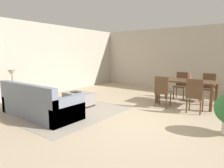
{
  "coord_description": "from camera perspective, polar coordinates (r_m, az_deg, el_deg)",
  "views": [
    {
      "loc": [
        2.18,
        -3.74,
        1.55
      ],
      "look_at": [
        -1.3,
        0.9,
        0.67
      ],
      "focal_mm": 31.59,
      "sensor_mm": 36.0,
      "label": 1
    }
  ],
  "objects": [
    {
      "name": "ground_plane",
      "position": [
        4.6,
        6.3,
        -11.1
      ],
      "size": [
        10.8,
        10.8,
        0.0
      ],
      "primitive_type": "plane",
      "color": "tan"
    },
    {
      "name": "wall_left",
      "position": [
        7.92,
        -20.91,
        6.64
      ],
      "size": [
        0.12,
        11.0,
        2.7
      ],
      "primitive_type": "cube",
      "color": "#BCB2A0",
      "rests_on": "ground_plane"
    },
    {
      "name": "area_rug",
      "position": [
        5.74,
        -14.23,
        -7.25
      ],
      "size": [
        3.0,
        2.8,
        0.01
      ],
      "primitive_type": "cube",
      "color": "gray",
      "rests_on": "ground_plane"
    },
    {
      "name": "dining_chair_near_left",
      "position": [
        5.89,
        14.38,
        -1.7
      ],
      "size": [
        0.42,
        0.42,
        0.92
      ],
      "color": "#513823",
      "rests_on": "ground_plane"
    },
    {
      "name": "ottoman_table",
      "position": [
        6.06,
        -9.52,
        -4.08
      ],
      "size": [
        0.91,
        0.56,
        0.39
      ],
      "color": "gray",
      "rests_on": "ground_plane"
    },
    {
      "name": "dining_chair_near_right",
      "position": [
        5.58,
        22.86,
        -2.68
      ],
      "size": [
        0.42,
        0.42,
        0.92
      ],
      "color": "#513823",
      "rests_on": "ground_plane"
    },
    {
      "name": "table_lamp",
      "position": [
        6.43,
        -27.03,
        2.79
      ],
      "size": [
        0.26,
        0.26,
        0.53
      ],
      "color": "brown",
      "rests_on": "side_table"
    },
    {
      "name": "book_on_ottoman",
      "position": [
        6.1,
        -10.39,
        -2.25
      ],
      "size": [
        0.28,
        0.22,
        0.03
      ],
      "primitive_type": "cube",
      "rotation": [
        0.0,
        0.0,
        0.09
      ],
      "color": "#333338",
      "rests_on": "ottoman_table"
    },
    {
      "name": "dining_table",
      "position": [
        6.45,
        20.8,
        0.21
      ],
      "size": [
        1.67,
        0.89,
        0.76
      ],
      "color": "#513823",
      "rests_on": "ground_plane"
    },
    {
      "name": "dining_chair_far_right",
      "position": [
        7.17,
        26.03,
        -0.49
      ],
      "size": [
        0.42,
        0.42,
        0.92
      ],
      "color": "#513823",
      "rests_on": "ground_plane"
    },
    {
      "name": "dining_chair_far_left",
      "position": [
        7.36,
        19.38,
        0.11
      ],
      "size": [
        0.41,
        0.41,
        0.92
      ],
      "color": "#513823",
      "rests_on": "ground_plane"
    },
    {
      "name": "wall_back",
      "position": [
        9.01,
        22.97,
        6.7
      ],
      "size": [
        9.0,
        0.12,
        2.7
      ],
      "primitive_type": "cube",
      "color": "#BCB2A0",
      "rests_on": "ground_plane"
    },
    {
      "name": "vase_centerpiece",
      "position": [
        6.36,
        21.48,
        1.88
      ],
      "size": [
        0.1,
        0.1,
        0.21
      ],
      "primitive_type": "cylinder",
      "color": "#B26659",
      "rests_on": "dining_table"
    },
    {
      "name": "side_table",
      "position": [
        6.5,
        -26.71,
        -1.91
      ],
      "size": [
        0.4,
        0.4,
        0.59
      ],
      "color": "olive",
      "rests_on": "ground_plane"
    },
    {
      "name": "couch",
      "position": [
        5.31,
        -20.28,
        -5.65
      ],
      "size": [
        2.2,
        0.93,
        0.86
      ],
      "color": "slate",
      "rests_on": "ground_plane"
    }
  ]
}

